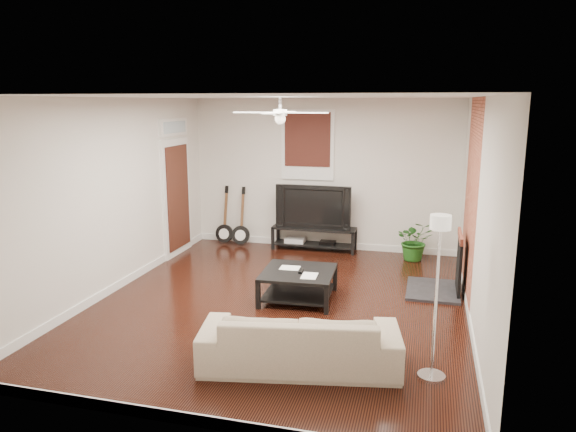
# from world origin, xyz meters

# --- Properties ---
(room) EXTENTS (5.01, 6.01, 2.81)m
(room) POSITION_xyz_m (0.00, 0.00, 1.40)
(room) COLOR black
(room) RESTS_ON ground
(brick_accent) EXTENTS (0.02, 2.20, 2.80)m
(brick_accent) POSITION_xyz_m (2.49, 1.00, 1.40)
(brick_accent) COLOR #A04833
(brick_accent) RESTS_ON floor
(fireplace) EXTENTS (0.80, 1.10, 0.92)m
(fireplace) POSITION_xyz_m (2.20, 1.00, 0.46)
(fireplace) COLOR black
(fireplace) RESTS_ON floor
(window_back) EXTENTS (1.00, 0.06, 1.30)m
(window_back) POSITION_xyz_m (-0.30, 2.97, 1.95)
(window_back) COLOR #35100E
(window_back) RESTS_ON wall_back
(door_left) EXTENTS (0.08, 1.00, 2.50)m
(door_left) POSITION_xyz_m (-2.46, 1.90, 1.25)
(door_left) COLOR white
(door_left) RESTS_ON wall_left
(tv_stand) EXTENTS (1.56, 0.42, 0.44)m
(tv_stand) POSITION_xyz_m (-0.12, 2.78, 0.22)
(tv_stand) COLOR black
(tv_stand) RESTS_ON floor
(tv) EXTENTS (1.40, 0.18, 0.81)m
(tv) POSITION_xyz_m (-0.12, 2.80, 0.84)
(tv) COLOR black
(tv) RESTS_ON tv_stand
(coffee_table) EXTENTS (1.04, 1.04, 0.42)m
(coffee_table) POSITION_xyz_m (0.20, 0.19, 0.21)
(coffee_table) COLOR black
(coffee_table) RESTS_ON floor
(sofa) EXTENTS (2.19, 1.18, 0.61)m
(sofa) POSITION_xyz_m (0.68, -1.71, 0.30)
(sofa) COLOR tan
(sofa) RESTS_ON floor
(floor_lamp) EXTENTS (0.33, 0.33, 1.70)m
(floor_lamp) POSITION_xyz_m (2.03, -1.61, 0.85)
(floor_lamp) COLOR white
(floor_lamp) RESTS_ON floor
(potted_plant) EXTENTS (0.76, 0.69, 0.72)m
(potted_plant) POSITION_xyz_m (1.73, 2.57, 0.36)
(potted_plant) COLOR #205D1A
(potted_plant) RESTS_ON floor
(guitar_left) EXTENTS (0.36, 0.26, 1.15)m
(guitar_left) POSITION_xyz_m (-1.91, 2.75, 0.57)
(guitar_left) COLOR black
(guitar_left) RESTS_ON floor
(guitar_right) EXTENTS (0.37, 0.27, 1.15)m
(guitar_right) POSITION_xyz_m (-1.56, 2.72, 0.57)
(guitar_right) COLOR black
(guitar_right) RESTS_ON floor
(ceiling_fan) EXTENTS (1.24, 1.24, 0.32)m
(ceiling_fan) POSITION_xyz_m (0.00, 0.00, 2.60)
(ceiling_fan) COLOR white
(ceiling_fan) RESTS_ON ceiling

